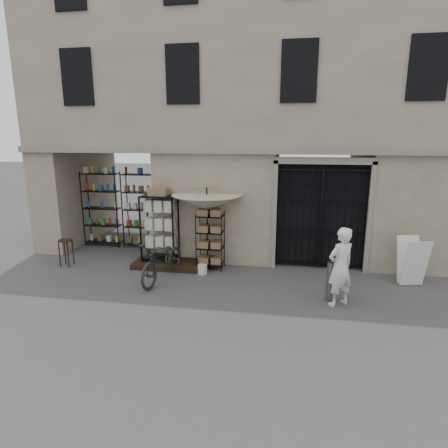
% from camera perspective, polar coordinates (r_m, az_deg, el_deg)
% --- Properties ---
extents(ground, '(80.00, 80.00, 0.00)m').
position_cam_1_polar(ground, '(8.94, 3.62, -10.72)').
color(ground, '#262629').
rests_on(ground, ground).
extents(main_building, '(14.00, 4.00, 9.00)m').
position_cam_1_polar(main_building, '(12.18, 6.04, 17.31)').
color(main_building, gray).
rests_on(main_building, ground).
extents(shop_recess, '(3.00, 1.70, 3.00)m').
position_cam_1_polar(shop_recess, '(12.34, -16.09, 2.82)').
color(shop_recess, black).
rests_on(shop_recess, ground).
extents(shop_shelving, '(2.70, 0.50, 2.50)m').
position_cam_1_polar(shop_shelving, '(12.85, -15.26, 2.14)').
color(shop_shelving, black).
rests_on(shop_shelving, ground).
extents(iron_gate, '(2.50, 0.21, 3.00)m').
position_cam_1_polar(iron_gate, '(10.66, 14.46, 1.32)').
color(iron_gate, black).
rests_on(iron_gate, ground).
extents(step_platform, '(2.00, 0.90, 0.15)m').
position_cam_1_polar(step_platform, '(10.80, -8.31, -6.08)').
color(step_platform, black).
rests_on(step_platform, ground).
extents(display_cabinet, '(1.09, 0.91, 2.03)m').
position_cam_1_polar(display_cabinet, '(10.76, -9.71, -1.12)').
color(display_cabinet, black).
rests_on(display_cabinet, step_platform).
extents(wire_rack, '(0.84, 0.74, 1.60)m').
position_cam_1_polar(wire_rack, '(10.37, -2.09, -2.66)').
color(wire_rack, black).
rests_on(wire_rack, ground).
extents(market_umbrella, '(1.74, 1.77, 2.74)m').
position_cam_1_polar(market_umbrella, '(10.24, -2.63, 3.94)').
color(market_umbrella, black).
rests_on(market_umbrella, ground).
extents(white_bucket, '(0.34, 0.34, 0.25)m').
position_cam_1_polar(white_bucket, '(10.18, -3.31, -6.89)').
color(white_bucket, silver).
rests_on(white_bucket, ground).
extents(bicycle, '(0.88, 1.18, 2.04)m').
position_cam_1_polar(bicycle, '(9.91, -9.17, -8.39)').
color(bicycle, black).
rests_on(bicycle, ground).
extents(wooden_stool, '(0.44, 0.44, 0.77)m').
position_cam_1_polar(wooden_stool, '(11.58, -22.90, -3.96)').
color(wooden_stool, black).
rests_on(wooden_stool, ground).
extents(steel_bollard, '(0.19, 0.19, 0.91)m').
position_cam_1_polar(steel_bollard, '(8.79, 15.87, -8.43)').
color(steel_bollard, slate).
rests_on(steel_bollard, ground).
extents(shopkeeper, '(1.55, 1.81, 0.42)m').
position_cam_1_polar(shopkeeper, '(8.81, 16.92, -11.68)').
color(shopkeeper, silver).
rests_on(shopkeeper, ground).
extents(easel_sign, '(0.69, 0.76, 1.19)m').
position_cam_1_polar(easel_sign, '(10.37, 26.73, -5.12)').
color(easel_sign, silver).
rests_on(easel_sign, ground).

